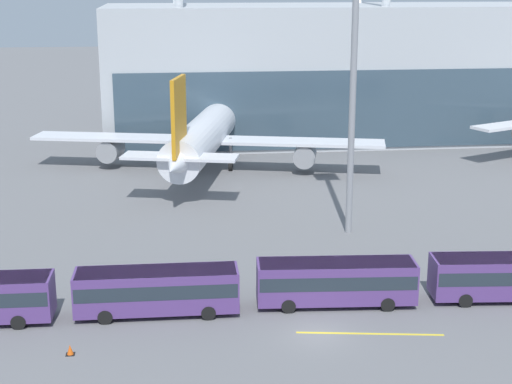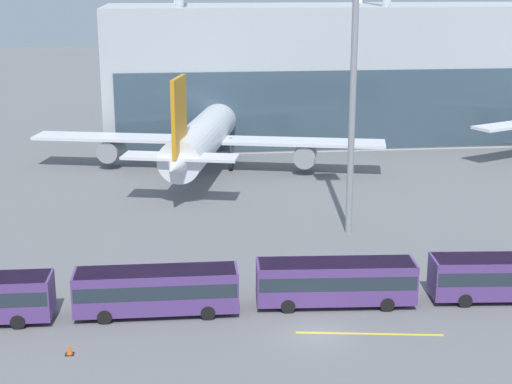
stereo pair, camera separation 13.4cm
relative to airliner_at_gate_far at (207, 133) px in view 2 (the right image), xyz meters
The scene contains 8 objects.
ground_plane 46.68m from the airliner_at_gate_far, 84.31° to the right, with size 440.00×440.00×0.00m, color slate.
airliner_at_gate_far is the anchor object (origin of this frame).
shuttle_bus_2 42.33m from the airliner_at_gate_far, 97.78° to the right, with size 11.22×2.97×3.21m.
shuttle_bus_3 42.30m from the airliner_at_gate_far, 80.68° to the right, with size 11.34×3.52×3.21m.
shuttle_bus_4 46.47m from the airliner_at_gate_far, 65.29° to the right, with size 11.37×3.68×3.21m.
floodlight_mast 31.82m from the airliner_at_gate_far, 66.07° to the right, with size 2.68×2.68×29.10m.
lane_stripe_0 47.46m from the airliner_at_gate_far, 80.14° to the right, with size 9.63×0.25×0.01m, color yellow.
traffic_cone_1 48.74m from the airliner_at_gate_far, 103.15° to the right, with size 0.55×0.55×0.65m.
Camera 2 is at (-9.10, -46.03, 22.59)m, focal length 55.00 mm.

